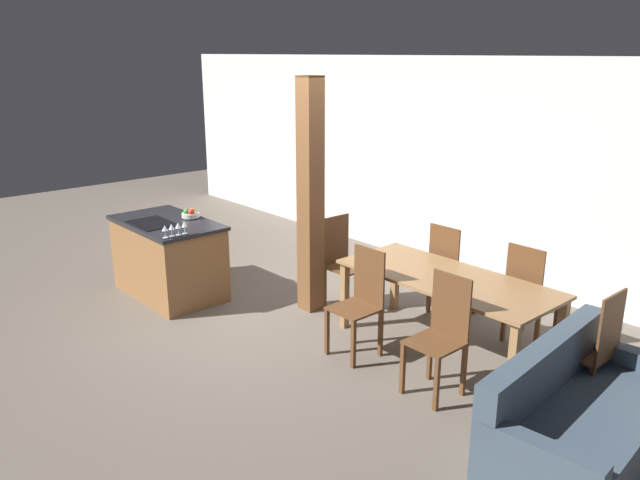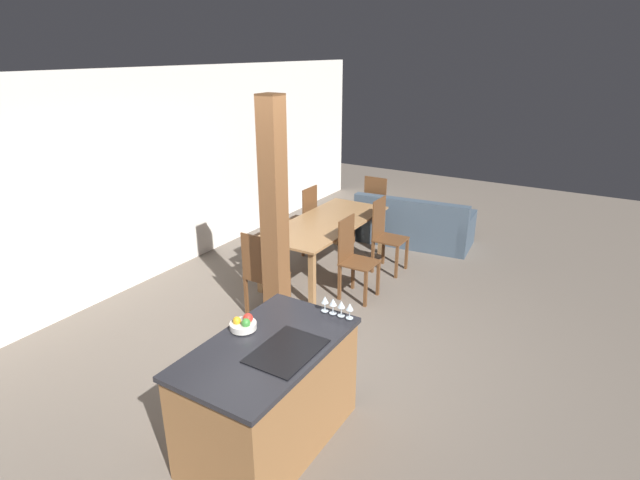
{
  "view_description": "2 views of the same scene",
  "coord_description": "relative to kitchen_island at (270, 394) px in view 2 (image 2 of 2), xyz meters",
  "views": [
    {
      "loc": [
        5.04,
        -3.72,
        2.74
      ],
      "look_at": [
        0.6,
        0.2,
        0.95
      ],
      "focal_mm": 35.0,
      "sensor_mm": 36.0,
      "label": 1
    },
    {
      "loc": [
        -3.75,
        -2.44,
        2.91
      ],
      "look_at": [
        0.6,
        0.2,
        0.95
      ],
      "focal_mm": 28.0,
      "sensor_mm": 36.0,
      "label": 2
    }
  ],
  "objects": [
    {
      "name": "ground_plane",
      "position": [
        1.28,
        0.49,
        -0.45
      ],
      "size": [
        16.0,
        16.0,
        0.0
      ],
      "primitive_type": "plane",
      "color": "#665B51"
    },
    {
      "name": "wall_back",
      "position": [
        1.28,
        3.22,
        0.9
      ],
      "size": [
        11.2,
        0.08,
        2.7
      ],
      "color": "silver",
      "rests_on": "ground_plane"
    },
    {
      "name": "kitchen_island",
      "position": [
        0.0,
        0.0,
        0.0
      ],
      "size": [
        1.4,
        0.83,
        0.9
      ],
      "color": "olive",
      "rests_on": "ground_plane"
    },
    {
      "name": "fruit_bowl",
      "position": [
        0.07,
        0.28,
        0.49
      ],
      "size": [
        0.21,
        0.21,
        0.11
      ],
      "color": "silver",
      "rests_on": "kitchen_island"
    },
    {
      "name": "wine_glass_near",
      "position": [
        0.63,
        -0.34,
        0.55
      ],
      "size": [
        0.06,
        0.06,
        0.13
      ],
      "color": "silver",
      "rests_on": "kitchen_island"
    },
    {
      "name": "wine_glass_middle",
      "position": [
        0.63,
        -0.27,
        0.55
      ],
      "size": [
        0.06,
        0.06,
        0.13
      ],
      "color": "silver",
      "rests_on": "kitchen_island"
    },
    {
      "name": "wine_glass_far",
      "position": [
        0.63,
        -0.19,
        0.55
      ],
      "size": [
        0.06,
        0.06,
        0.13
      ],
      "color": "silver",
      "rests_on": "kitchen_island"
    },
    {
      "name": "wine_glass_end",
      "position": [
        0.63,
        -0.11,
        0.55
      ],
      "size": [
        0.06,
        0.06,
        0.13
      ],
      "color": "silver",
      "rests_on": "kitchen_island"
    },
    {
      "name": "dining_table",
      "position": [
        3.01,
        1.27,
        0.2
      ],
      "size": [
        2.08,
        0.9,
        0.73
      ],
      "color": "olive",
      "rests_on": "ground_plane"
    },
    {
      "name": "dining_chair_near_left",
      "position": [
        2.54,
        0.61,
        0.08
      ],
      "size": [
        0.4,
        0.4,
        1.02
      ],
      "color": "brown",
      "rests_on": "ground_plane"
    },
    {
      "name": "dining_chair_near_right",
      "position": [
        3.48,
        0.61,
        0.08
      ],
      "size": [
        0.4,
        0.4,
        1.02
      ],
      "color": "brown",
      "rests_on": "ground_plane"
    },
    {
      "name": "dining_chair_far_left",
      "position": [
        2.54,
        1.94,
        0.08
      ],
      "size": [
        0.4,
        0.4,
        1.02
      ],
      "rotation": [
        0.0,
        0.0,
        3.14
      ],
      "color": "brown",
      "rests_on": "ground_plane"
    },
    {
      "name": "dining_chair_far_right",
      "position": [
        3.48,
        1.94,
        0.08
      ],
      "size": [
        0.4,
        0.4,
        1.02
      ],
      "rotation": [
        0.0,
        0.0,
        3.14
      ],
      "color": "brown",
      "rests_on": "ground_plane"
    },
    {
      "name": "dining_chair_head_end",
      "position": [
        1.59,
        1.27,
        0.08
      ],
      "size": [
        0.4,
        0.4,
        1.02
      ],
      "rotation": [
        0.0,
        0.0,
        1.57
      ],
      "color": "brown",
      "rests_on": "ground_plane"
    },
    {
      "name": "dining_chair_foot_end",
      "position": [
        4.43,
        1.27,
        0.08
      ],
      "size": [
        0.4,
        0.4,
        1.02
      ],
      "rotation": [
        0.0,
        0.0,
        -1.57
      ],
      "color": "brown",
      "rests_on": "ground_plane"
    },
    {
      "name": "couch",
      "position": [
        4.68,
        0.65,
        -0.18
      ],
      "size": [
        0.97,
        1.83,
        0.78
      ],
      "rotation": [
        0.0,
        0.0,
        1.66
      ],
      "color": "#3D4C5B",
      "rests_on": "ground_plane"
    },
    {
      "name": "timber_post",
      "position": [
        1.42,
        0.96,
        0.81
      ],
      "size": [
        0.21,
        0.21,
        2.52
      ],
      "color": "brown",
      "rests_on": "ground_plane"
    }
  ]
}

